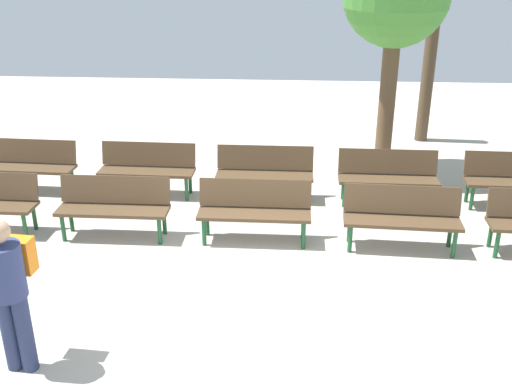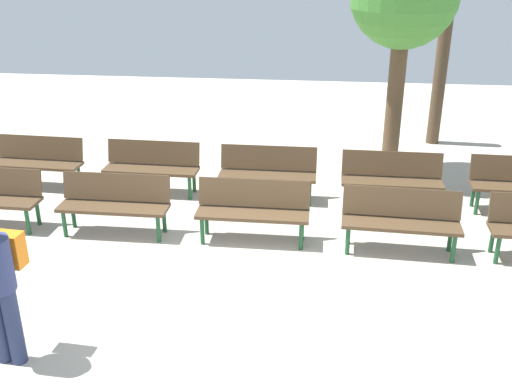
# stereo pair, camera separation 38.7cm
# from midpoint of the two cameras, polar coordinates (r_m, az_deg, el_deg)

# --- Properties ---
(ground_plane) EXTENTS (24.85, 24.85, 0.00)m
(ground_plane) POSITION_cam_midpoint_polar(r_m,az_deg,el_deg) (7.19, -2.65, -10.44)
(ground_plane) COLOR #B2A899
(bench_r0_c1) EXTENTS (1.60, 0.49, 0.87)m
(bench_r0_c1) POSITION_cam_midpoint_polar(r_m,az_deg,el_deg) (8.76, -14.84, -1.06)
(bench_r0_c1) COLOR #4C3823
(bench_r0_c1) RESTS_ON ground_plane
(bench_r0_c2) EXTENTS (1.60, 0.48, 0.87)m
(bench_r0_c2) POSITION_cam_midpoint_polar(r_m,az_deg,el_deg) (8.35, -1.46, -1.46)
(bench_r0_c2) COLOR #4C3823
(bench_r0_c2) RESTS_ON ground_plane
(bench_r0_c3) EXTENTS (1.62, 0.55, 0.87)m
(bench_r0_c3) POSITION_cam_midpoint_polar(r_m,az_deg,el_deg) (8.34, 12.67, -2.09)
(bench_r0_c3) COLOR #4C3823
(bench_r0_c3) RESTS_ON ground_plane
(bench_r1_c0) EXTENTS (1.62, 0.54, 0.87)m
(bench_r1_c0) POSITION_cam_midpoint_polar(r_m,az_deg,el_deg) (10.87, -22.10, 2.71)
(bench_r1_c0) COLOR #4C3823
(bench_r1_c0) RESTS_ON ground_plane
(bench_r1_c1) EXTENTS (1.61, 0.51, 0.87)m
(bench_r1_c1) POSITION_cam_midpoint_polar(r_m,az_deg,el_deg) (10.12, -11.56, 2.54)
(bench_r1_c1) COLOR #4C3823
(bench_r1_c1) RESTS_ON ground_plane
(bench_r1_c2) EXTENTS (1.60, 0.48, 0.87)m
(bench_r1_c2) POSITION_cam_midpoint_polar(r_m,az_deg,el_deg) (9.74, -0.28, 2.22)
(bench_r1_c2) COLOR #4C3823
(bench_r1_c2) RESTS_ON ground_plane
(bench_r1_c3) EXTENTS (1.60, 0.50, 0.87)m
(bench_r1_c3) POSITION_cam_midpoint_polar(r_m,az_deg,el_deg) (9.76, 11.55, 1.78)
(bench_r1_c3) COLOR #4C3823
(bench_r1_c3) RESTS_ON ground_plane
(tree_1) EXTENTS (0.26, 0.26, 2.76)m
(tree_1) POSITION_cam_midpoint_polar(r_m,az_deg,el_deg) (13.01, 15.47, 10.74)
(tree_1) COLOR #4C3A28
(tree_1) RESTS_ON ground_plane
(visitor_with_backpack) EXTENTS (0.37, 0.54, 1.65)m
(visitor_with_backpack) POSITION_cam_midpoint_polar(r_m,az_deg,el_deg) (6.23, -24.35, -8.31)
(visitor_with_backpack) COLOR navy
(visitor_with_backpack) RESTS_ON ground_plane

